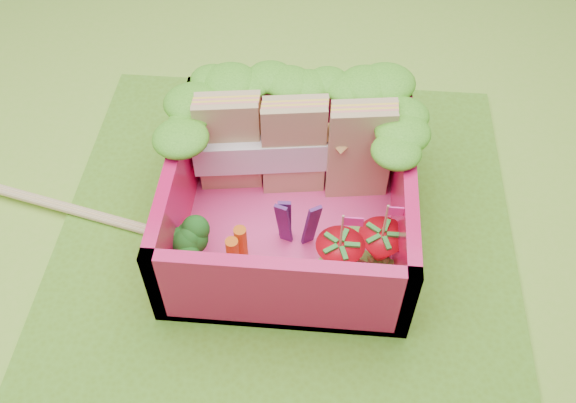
# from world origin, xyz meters

# --- Properties ---
(ground) EXTENTS (14.00, 14.00, 0.00)m
(ground) POSITION_xyz_m (0.00, 0.00, 0.00)
(ground) COLOR #8CC838
(ground) RESTS_ON ground
(placemat) EXTENTS (2.60, 2.60, 0.03)m
(placemat) POSITION_xyz_m (0.00, 0.00, 0.01)
(placemat) COLOR #5D9621
(placemat) RESTS_ON ground
(bento_floor) EXTENTS (1.30, 1.30, 0.05)m
(bento_floor) POSITION_xyz_m (0.02, 0.00, 0.06)
(bento_floor) COLOR #F23D89
(bento_floor) RESTS_ON placemat
(bento_box) EXTENTS (1.30, 1.30, 0.55)m
(bento_box) POSITION_xyz_m (0.02, 0.00, 0.31)
(bento_box) COLOR #D71250
(bento_box) RESTS_ON placemat
(lettuce_ruffle) EXTENTS (1.43, 0.77, 0.11)m
(lettuce_ruffle) POSITION_xyz_m (0.02, 0.48, 0.64)
(lettuce_ruffle) COLOR #368818
(lettuce_ruffle) RESTS_ON bento_box
(sandwich_stack) EXTENTS (1.16, 0.32, 0.63)m
(sandwich_stack) POSITION_xyz_m (0.03, 0.31, 0.39)
(sandwich_stack) COLOR tan
(sandwich_stack) RESTS_ON bento_floor
(broccoli) EXTENTS (0.34, 0.34, 0.25)m
(broccoli) POSITION_xyz_m (-0.49, -0.31, 0.26)
(broccoli) COLOR #72B155
(broccoli) RESTS_ON bento_floor
(carrot_sticks) EXTENTS (0.10, 0.15, 0.26)m
(carrot_sticks) POSITION_xyz_m (-0.24, -0.29, 0.21)
(carrot_sticks) COLOR orange
(carrot_sticks) RESTS_ON bento_floor
(purple_wedges) EXTENTS (0.22, 0.07, 0.38)m
(purple_wedges) POSITION_xyz_m (0.05, -0.14, 0.27)
(purple_wedges) COLOR #4E1A5D
(purple_wedges) RESTS_ON bento_floor
(strawberry_left) EXTENTS (0.25, 0.25, 0.49)m
(strawberry_left) POSITION_xyz_m (0.30, -0.31, 0.21)
(strawberry_left) COLOR red
(strawberry_left) RESTS_ON bento_floor
(strawberry_right) EXTENTS (0.25, 0.25, 0.49)m
(strawberry_right) POSITION_xyz_m (0.52, -0.23, 0.21)
(strawberry_right) COLOR red
(strawberry_right) RESTS_ON bento_floor
(snap_peas) EXTENTS (0.61, 0.53, 0.05)m
(snap_peas) POSITION_xyz_m (0.41, -0.20, 0.11)
(snap_peas) COLOR #59A533
(snap_peas) RESTS_ON bento_floor
(chopsticks) EXTENTS (1.96, 0.51, 0.04)m
(chopsticks) POSITION_xyz_m (-1.00, -0.04, 0.05)
(chopsticks) COLOR tan
(chopsticks) RESTS_ON placemat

